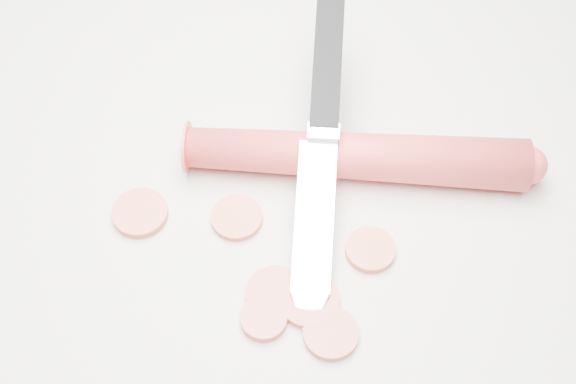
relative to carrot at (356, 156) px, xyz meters
The scene contains 10 objects.
ground 0.04m from the carrot, 87.33° to the right, with size 2.40×2.40×0.00m, color silver.
carrot is the anchor object (origin of this frame).
carrot_slice_0 0.15m from the carrot, 130.16° to the right, with size 0.04×0.04×0.01m, color #F0644C.
carrot_slice_1 0.11m from the carrot, 83.26° to the right, with size 0.04×0.04×0.01m, color #F0644C.
carrot_slice_2 0.07m from the carrot, 47.61° to the right, with size 0.03×0.03×0.01m, color #F0644C.
carrot_slice_3 0.13m from the carrot, 82.52° to the right, with size 0.03×0.03×0.01m, color #F0644C.
carrot_slice_4 0.11m from the carrot, 72.55° to the right, with size 0.04×0.04×0.01m, color #F0644C.
carrot_slice_5 0.09m from the carrot, 118.03° to the right, with size 0.03×0.03×0.01m, color #F0644C.
carrot_slice_6 0.12m from the carrot, 63.39° to the right, with size 0.03×0.03×0.01m, color #F0644C.
kitchen_knife 0.03m from the carrot, 122.58° to the right, with size 0.15×0.21×0.07m, color silver, non-canonical shape.
Camera 1 is at (0.15, -0.25, 0.45)m, focal length 50.00 mm.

